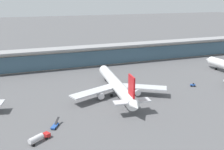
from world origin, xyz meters
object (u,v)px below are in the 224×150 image
(service_truck_near_nose_red, at_px, (38,138))
(airliner_centre_stand, at_px, (117,85))
(service_truck_mid_apron_blue, at_px, (193,85))
(service_truck_under_wing_blue, at_px, (55,125))

(service_truck_near_nose_red, bearing_deg, airliner_centre_stand, 37.73)
(service_truck_near_nose_red, distance_m, service_truck_mid_apron_blue, 95.63)
(service_truck_mid_apron_blue, bearing_deg, airliner_centre_stand, 176.44)
(airliner_centre_stand, bearing_deg, service_truck_near_nose_red, -142.27)
(airliner_centre_stand, height_order, service_truck_near_nose_red, airliner_centre_stand)
(airliner_centre_stand, bearing_deg, service_truck_under_wing_blue, -145.76)
(service_truck_mid_apron_blue, bearing_deg, service_truck_under_wing_blue, -165.40)
(airliner_centre_stand, distance_m, service_truck_near_nose_red, 55.02)
(service_truck_near_nose_red, bearing_deg, service_truck_mid_apron_blue, 18.69)
(airliner_centre_stand, relative_size, service_truck_near_nose_red, 8.03)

